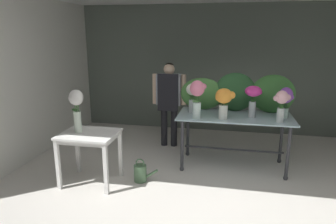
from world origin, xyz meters
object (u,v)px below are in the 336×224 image
florist (169,96)px  vase_rosy_hydrangea (197,95)px  vase_violet_dahlias (286,99)px  watering_can (141,173)px  vase_sunset_ranunculus (224,100)px  vase_blush_peonies (282,103)px  vase_white_roses_tall (77,107)px  vase_ivory_tulips (193,95)px  display_table_glass (234,125)px  side_table_white (89,140)px  vase_magenta_carnations (253,97)px

florist → vase_rosy_hydrangea: bearing=-58.1°
vase_violet_dahlias → watering_can: 2.38m
vase_sunset_ranunculus → vase_blush_peonies: size_ratio=1.00×
vase_white_roses_tall → vase_sunset_ranunculus: bearing=20.1°
vase_ivory_tulips → watering_can: (-0.62, -0.84, -1.00)m
vase_rosy_hydrangea → vase_ivory_tulips: bearing=108.1°
display_table_glass → side_table_white: size_ratio=2.26×
vase_sunset_ranunculus → vase_magenta_carnations: 0.46m
side_table_white → watering_can: bearing=13.9°
vase_blush_peonies → vase_magenta_carnations: size_ratio=0.96×
vase_sunset_ranunculus → vase_ivory_tulips: size_ratio=0.98×
vase_rosy_hydrangea → side_table_white: bearing=-154.6°
florist → vase_rosy_hydrangea: (0.62, -1.00, 0.23)m
vase_violet_dahlias → side_table_white: bearing=-160.3°
vase_blush_peonies → vase_rosy_hydrangea: size_ratio=0.81×
florist → vase_blush_peonies: (1.80, -0.97, 0.16)m
vase_magenta_carnations → vase_blush_peonies: bearing=-27.7°
vase_rosy_hydrangea → vase_white_roses_tall: size_ratio=0.94×
vase_sunset_ranunculus → vase_violet_dahlias: vase_violet_dahlias is taller
vase_rosy_hydrangea → vase_violet_dahlias: bearing=12.9°
florist → vase_blush_peonies: florist is taller
display_table_glass → vase_blush_peonies: (0.62, -0.24, 0.42)m
vase_ivory_tulips → vase_rosy_hydrangea: size_ratio=0.82×
vase_violet_dahlias → vase_ivory_tulips: bearing=178.0°
vase_blush_peonies → vase_violet_dahlias: 0.28m
side_table_white → vase_ivory_tulips: bearing=37.9°
display_table_glass → florist: 1.41m
vase_sunset_ranunculus → watering_can: vase_sunset_ranunculus is taller
florist → vase_sunset_ranunculus: size_ratio=3.41×
side_table_white → vase_white_roses_tall: bearing=-179.9°
vase_sunset_ranunculus → vase_rosy_hydrangea: 0.39m
florist → vase_white_roses_tall: bearing=-119.3°
side_table_white → watering_can: size_ratio=2.16×
display_table_glass → vase_ivory_tulips: bearing=174.3°
display_table_glass → watering_can: (-1.29, -0.78, -0.57)m
side_table_white → vase_rosy_hydrangea: vase_rosy_hydrangea is taller
vase_blush_peonies → vase_rosy_hydrangea: bearing=-178.4°
vase_sunset_ranunculus → vase_ivory_tulips: vase_ivory_tulips is taller
vase_ivory_tulips → vase_rosy_hydrangea: 0.36m
display_table_glass → vase_magenta_carnations: bearing=-9.9°
vase_sunset_ranunculus → vase_white_roses_tall: vase_white_roses_tall is taller
vase_magenta_carnations → vase_white_roses_tall: vase_white_roses_tall is taller
vase_rosy_hydrangea → watering_can: vase_rosy_hydrangea is taller
vase_ivory_tulips → side_table_white: bearing=-142.1°
vase_ivory_tulips → vase_violet_dahlias: 1.38m
watering_can → vase_violet_dahlias: bearing=21.6°
display_table_glass → vase_violet_dahlias: size_ratio=3.76×
vase_sunset_ranunculus → vase_rosy_hydrangea: (-0.38, -0.04, 0.06)m
vase_blush_peonies → vase_magenta_carnations: (-0.37, 0.20, 0.04)m
vase_sunset_ranunculus → watering_can: bearing=-154.0°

